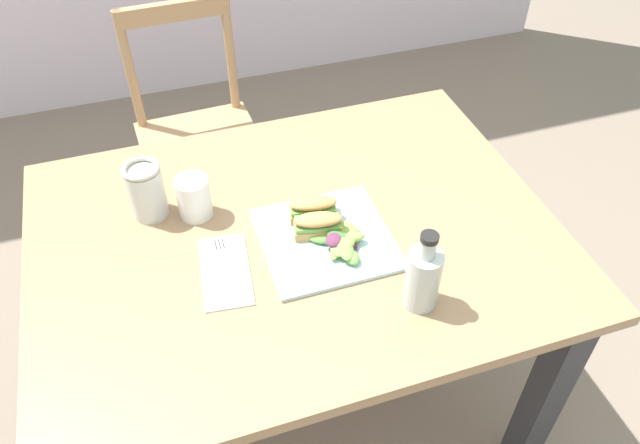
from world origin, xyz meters
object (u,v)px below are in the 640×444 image
at_px(chair_wooden_far, 199,136).
at_px(sandwich_half_front, 318,224).
at_px(bottle_cold_brew, 422,280).
at_px(plate_lunch, 326,239).
at_px(sandwich_half_back, 313,208).
at_px(dining_table, 297,271).
at_px(cup_extra_side, 194,198).
at_px(mason_jar_iced_tea, 147,193).
at_px(fork_on_napkin, 224,264).

distance_m(chair_wooden_far, sandwich_half_front, 0.95).
bearing_deg(sandwich_half_front, bottle_cold_brew, -60.30).
distance_m(plate_lunch, sandwich_half_back, 0.08).
relative_size(chair_wooden_far, bottle_cold_brew, 4.69).
relative_size(dining_table, bottle_cold_brew, 6.25).
relative_size(sandwich_half_front, cup_extra_side, 1.14).
distance_m(sandwich_half_back, mason_jar_iced_tea, 0.37).
relative_size(dining_table, plate_lunch, 4.16).
height_order(plate_lunch, fork_on_napkin, plate_lunch).
distance_m(plate_lunch, fork_on_napkin, 0.23).
bearing_deg(chair_wooden_far, fork_on_napkin, -94.21).
bearing_deg(chair_wooden_far, plate_lunch, -79.69).
bearing_deg(fork_on_napkin, dining_table, 16.52).
distance_m(bottle_cold_brew, mason_jar_iced_tea, 0.64).
bearing_deg(cup_extra_side, sandwich_half_front, -33.27).
relative_size(plate_lunch, mason_jar_iced_tea, 2.06).
bearing_deg(mason_jar_iced_tea, plate_lunch, -30.92).
height_order(sandwich_half_front, sandwich_half_back, same).
bearing_deg(dining_table, sandwich_half_back, 25.03).
height_order(plate_lunch, sandwich_half_front, sandwich_half_front).
bearing_deg(sandwich_half_front, sandwich_half_back, 83.95).
relative_size(plate_lunch, fork_on_napkin, 1.50).
bearing_deg(cup_extra_side, dining_table, -32.77).
height_order(chair_wooden_far, plate_lunch, chair_wooden_far).
distance_m(fork_on_napkin, mason_jar_iced_tea, 0.26).
bearing_deg(mason_jar_iced_tea, chair_wooden_far, 74.31).
bearing_deg(sandwich_half_front, cup_extra_side, 146.73).
distance_m(sandwich_half_front, cup_extra_side, 0.29).
distance_m(dining_table, bottle_cold_brew, 0.38).
relative_size(chair_wooden_far, plate_lunch, 3.12).
xyz_separation_m(sandwich_half_front, fork_on_napkin, (-0.22, -0.02, -0.03)).
xyz_separation_m(dining_table, chair_wooden_far, (-0.11, 0.84, -0.16)).
distance_m(plate_lunch, bottle_cold_brew, 0.26).
height_order(sandwich_half_front, fork_on_napkin, sandwich_half_front).
relative_size(dining_table, sandwich_half_back, 10.17).
relative_size(sandwich_half_front, fork_on_napkin, 0.61).
distance_m(fork_on_napkin, cup_extra_side, 0.19).
height_order(dining_table, bottle_cold_brew, bottle_cold_brew).
bearing_deg(sandwich_half_front, plate_lunch, -52.23).
relative_size(plate_lunch, sandwich_half_front, 2.45).
bearing_deg(sandwich_half_front, fork_on_napkin, -174.72).
xyz_separation_m(dining_table, sandwich_half_front, (0.04, -0.03, 0.17)).
bearing_deg(plate_lunch, dining_table, 139.95).
relative_size(mason_jar_iced_tea, cup_extra_side, 1.36).
height_order(chair_wooden_far, mason_jar_iced_tea, mason_jar_iced_tea).
bearing_deg(sandwich_half_back, dining_table, -154.97).
xyz_separation_m(fork_on_napkin, cup_extra_side, (-0.03, 0.18, 0.04)).
xyz_separation_m(bottle_cold_brew, cup_extra_side, (-0.38, 0.39, -0.01)).
relative_size(sandwich_half_front, sandwich_half_back, 1.00).
bearing_deg(sandwich_half_front, chair_wooden_far, 99.71).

